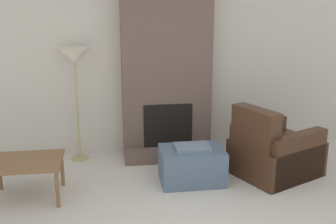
{
  "coord_description": "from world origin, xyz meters",
  "views": [
    {
      "loc": [
        -0.82,
        -3.06,
        2.29
      ],
      "look_at": [
        0.0,
        2.59,
        0.68
      ],
      "focal_mm": 45.0,
      "sensor_mm": 36.0,
      "label": 1
    }
  ],
  "objects": [
    {
      "name": "ottoman",
      "position": [
        0.18,
        1.72,
        0.23
      ],
      "size": [
        0.79,
        0.55,
        0.48
      ],
      "color": "slate",
      "rests_on": "ground_plane"
    },
    {
      "name": "fireplace",
      "position": [
        0.0,
        2.73,
        1.23
      ],
      "size": [
        1.26,
        0.58,
        2.6
      ],
      "color": "brown",
      "rests_on": "ground_plane"
    },
    {
      "name": "side_table",
      "position": [
        -1.79,
        1.56,
        0.41
      ],
      "size": [
        0.82,
        0.63,
        0.46
      ],
      "color": "brown",
      "rests_on": "ground_plane"
    },
    {
      "name": "floor_lamp_left",
      "position": [
        -1.26,
        2.7,
        1.43
      ],
      "size": [
        0.42,
        0.42,
        1.6
      ],
      "color": "tan",
      "rests_on": "ground_plane"
    },
    {
      "name": "armchair",
      "position": [
        1.24,
        1.77,
        0.3
      ],
      "size": [
        1.26,
        1.17,
        0.95
      ],
      "rotation": [
        0.0,
        0.0,
        2.0
      ],
      "color": "#422819",
      "rests_on": "ground_plane"
    },
    {
      "name": "wall_back",
      "position": [
        0.0,
        2.93,
        1.3
      ],
      "size": [
        7.34,
        0.06,
        2.6
      ],
      "primitive_type": "cube",
      "color": "beige",
      "rests_on": "ground_plane"
    }
  ]
}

